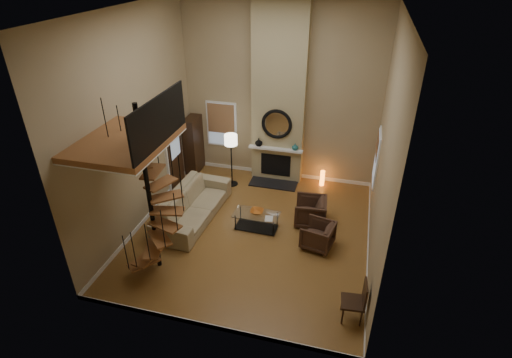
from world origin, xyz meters
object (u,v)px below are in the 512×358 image
(armchair_near, at_px, (313,212))
(side_chair, at_px, (358,300))
(hutch, at_px, (194,145))
(floor_lamp, at_px, (231,144))
(coffee_table, at_px, (256,219))
(sofa, at_px, (193,204))
(armchair_far, at_px, (320,236))
(accent_lamp, at_px, (322,178))

(armchair_near, height_order, side_chair, side_chair)
(hutch, distance_m, floor_lamp, 1.67)
(armchair_near, relative_size, coffee_table, 0.69)
(coffee_table, bearing_deg, side_chair, -42.05)
(hutch, xyz_separation_m, sofa, (0.98, -2.56, -0.55))
(armchair_near, xyz_separation_m, armchair_far, (0.31, -1.01, 0.00))
(hutch, bearing_deg, coffee_table, -42.98)
(armchair_near, bearing_deg, side_chair, 17.77)
(armchair_far, bearing_deg, coffee_table, -90.02)
(hutch, xyz_separation_m, accent_lamp, (4.27, 0.09, -0.70))
(hutch, bearing_deg, sofa, -69.00)
(coffee_table, xyz_separation_m, accent_lamp, (1.44, 2.73, -0.03))
(sofa, bearing_deg, armchair_far, -93.86)
(floor_lamp, bearing_deg, coffee_table, -56.85)
(accent_lamp, bearing_deg, sofa, -141.03)
(hutch, bearing_deg, armchair_near, -25.20)
(armchair_near, bearing_deg, floor_lamp, -121.98)
(armchair_far, distance_m, coffee_table, 1.78)
(armchair_near, xyz_separation_m, accent_lamp, (0.01, 2.09, -0.10))
(floor_lamp, bearing_deg, side_chair, -47.98)
(side_chair, bearing_deg, coffee_table, 137.95)
(accent_lamp, bearing_deg, armchair_near, -90.20)
(sofa, xyz_separation_m, accent_lamp, (3.28, 2.66, -0.15))
(armchair_near, distance_m, coffee_table, 1.56)
(accent_lamp, bearing_deg, coffee_table, -117.75)
(coffee_table, distance_m, side_chair, 3.67)
(side_chair, bearing_deg, accent_lamp, 103.90)
(floor_lamp, bearing_deg, armchair_far, -38.22)
(hutch, relative_size, coffee_table, 1.52)
(coffee_table, height_order, accent_lamp, accent_lamp)
(sofa, relative_size, coffee_table, 2.39)
(coffee_table, relative_size, accent_lamp, 2.41)
(armchair_far, bearing_deg, accent_lamp, -162.18)
(floor_lamp, bearing_deg, accent_lamp, 13.78)
(armchair_far, bearing_deg, floor_lamp, -116.04)
(sofa, relative_size, accent_lamp, 5.75)
(floor_lamp, height_order, side_chair, floor_lamp)
(sofa, relative_size, armchair_near, 3.46)
(accent_lamp, height_order, side_chair, side_chair)
(armchair_far, bearing_deg, side_chair, 37.37)
(sofa, bearing_deg, floor_lamp, -11.16)
(hutch, distance_m, sofa, 2.80)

